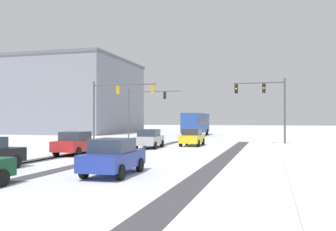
{
  "coord_description": "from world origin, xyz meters",
  "views": [
    {
      "loc": [
        8.46,
        -8.22,
        2.47
      ],
      "look_at": [
        0.0,
        22.2,
        2.8
      ],
      "focal_mm": 39.82,
      "sensor_mm": 36.0,
      "label": 1
    }
  ],
  "objects": [
    {
      "name": "wheel_track_right_lane",
      "position": [
        -4.84,
        15.86,
        0.0
      ],
      "size": [
        0.84,
        34.89,
        0.01
      ],
      "primitive_type": "cube",
      "color": "#424247",
      "rests_on": "ground"
    },
    {
      "name": "office_building_far_left_block",
      "position": [
        -29.87,
        53.29,
        6.64
      ],
      "size": [
        26.45,
        21.82,
        13.26
      ],
      "color": "gray",
      "rests_on": "ground"
    },
    {
      "name": "traffic_signal_near_left",
      "position": [
        -7.3,
        27.83,
        4.68
      ],
      "size": [
        6.93,
        0.61,
        6.5
      ],
      "color": "#47474C",
      "rests_on": "ground"
    },
    {
      "name": "sidewalk_kerb_right",
      "position": [
        11.12,
        14.27,
        0.06
      ],
      "size": [
        4.0,
        34.89,
        0.12
      ],
      "primitive_type": "cube",
      "color": "white",
      "rests_on": "ground"
    },
    {
      "name": "car_silver_second",
      "position": [
        -1.68,
        22.23,
        0.82
      ],
      "size": [
        2.01,
        4.19,
        1.62
      ],
      "color": "#B7BABF",
      "rests_on": "ground"
    },
    {
      "name": "car_red_third",
      "position": [
        -4.7,
        15.1,
        0.82
      ],
      "size": [
        1.92,
        4.14,
        1.62
      ],
      "color": "red",
      "rests_on": "ground"
    },
    {
      "name": "car_blue_fifth",
      "position": [
        1.71,
        7.03,
        0.82
      ],
      "size": [
        1.94,
        4.15,
        1.62
      ],
      "color": "#233899",
      "rests_on": "ground"
    },
    {
      "name": "traffic_signal_near_right",
      "position": [
        8.03,
        29.68,
        4.6
      ],
      "size": [
        5.0,
        0.41,
        6.5
      ],
      "color": "#47474C",
      "rests_on": "ground"
    },
    {
      "name": "wheel_track_oncoming",
      "position": [
        -5.33,
        15.86,
        0.0
      ],
      "size": [
        1.01,
        34.89,
        0.01
      ],
      "primitive_type": "cube",
      "color": "#424247",
      "rests_on": "ground"
    },
    {
      "name": "wheel_track_left_lane",
      "position": [
        -1.54,
        15.86,
        0.0
      ],
      "size": [
        0.92,
        34.89,
        0.01
      ],
      "primitive_type": "cube",
      "color": "#424247",
      "rests_on": "ground"
    },
    {
      "name": "traffic_signal_far_left",
      "position": [
        -7.69,
        37.74,
        4.49
      ],
      "size": [
        7.17,
        0.39,
        6.5
      ],
      "color": "#47474C",
      "rests_on": "ground"
    },
    {
      "name": "car_yellow_cab_lead",
      "position": [
        1.33,
        25.84,
        0.82
      ],
      "size": [
        1.87,
        4.12,
        1.62
      ],
      "color": "yellow",
      "rests_on": "ground"
    },
    {
      "name": "bus_oncoming",
      "position": [
        -2.62,
        47.62,
        1.99
      ],
      "size": [
        2.84,
        11.05,
        3.38
      ],
      "color": "#284793",
      "rests_on": "ground"
    },
    {
      "name": "wheel_track_center",
      "position": [
        5.56,
        15.86,
        0.0
      ],
      "size": [
        1.12,
        34.89,
        0.01
      ],
      "primitive_type": "cube",
      "color": "#424247",
      "rests_on": "ground"
    }
  ]
}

